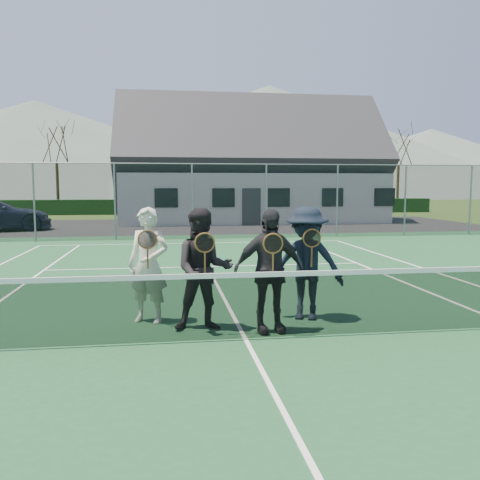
{
  "coord_description": "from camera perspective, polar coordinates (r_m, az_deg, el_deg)",
  "views": [
    {
      "loc": [
        -1.08,
        -6.77,
        2.15
      ],
      "look_at": [
        0.14,
        1.5,
        1.25
      ],
      "focal_mm": 38.0,
      "sensor_mm": 36.0,
      "label": 1
    }
  ],
  "objects": [
    {
      "name": "hill_west",
      "position": [
        104.77,
        -21.92,
        9.47
      ],
      "size": [
        110.0,
        110.0,
        18.0
      ],
      "primitive_type": "cone",
      "color": "#516159",
      "rests_on": "ground"
    },
    {
      "name": "tree_b",
      "position": [
        40.71,
        -19.99,
        10.93
      ],
      "size": [
        3.2,
        3.2,
        7.77
      ],
      "color": "#352313",
      "rests_on": "ground"
    },
    {
      "name": "player_d",
      "position": [
        8.13,
        7.49,
        -2.61
      ],
      "size": [
        1.33,
        1.06,
        1.8
      ],
      "color": "black",
      "rests_on": "court_surface"
    },
    {
      "name": "tarmac_carpark",
      "position": [
        27.01,
        -14.61,
        1.4
      ],
      "size": [
        40.0,
        12.0,
        0.01
      ],
      "primitive_type": "cube",
      "color": "black",
      "rests_on": "ground"
    },
    {
      "name": "court_surface",
      "position": [
        7.18,
        0.62,
        -11.2
      ],
      "size": [
        30.0,
        30.0,
        0.02
      ],
      "primitive_type": "cube",
      "color": "#1C4C2B",
      "rests_on": "ground"
    },
    {
      "name": "tree_c",
      "position": [
        40.05,
        -4.06,
        11.36
      ],
      "size": [
        3.2,
        3.2,
        7.77
      ],
      "color": "#372514",
      "rests_on": "ground"
    },
    {
      "name": "hill_centre",
      "position": [
        104.3,
        3.32,
        11.02
      ],
      "size": [
        120.0,
        120.0,
        22.0
      ],
      "primitive_type": "cone",
      "color": "#57685E",
      "rests_on": "ground"
    },
    {
      "name": "clubhouse",
      "position": [
        31.24,
        0.96,
        9.53
      ],
      "size": [
        15.6,
        8.2,
        7.7
      ],
      "color": "silver",
      "rests_on": "ground"
    },
    {
      "name": "tennis_net",
      "position": [
        7.04,
        0.63,
        -7.08
      ],
      "size": [
        11.68,
        0.08,
        1.1
      ],
      "color": "slate",
      "rests_on": "ground"
    },
    {
      "name": "player_a",
      "position": [
        8.0,
        -10.24,
        -2.79
      ],
      "size": [
        0.77,
        0.65,
        1.8
      ],
      "color": "silver",
      "rests_on": "court_surface"
    },
    {
      "name": "player_b",
      "position": [
        7.46,
        -4.12,
        -3.35
      ],
      "size": [
        0.89,
        0.7,
        1.8
      ],
      "color": "black",
      "rests_on": "court_surface"
    },
    {
      "name": "hill_east",
      "position": [
        116.3,
        20.63,
        8.16
      ],
      "size": [
        90.0,
        90.0,
        14.0
      ],
      "primitive_type": "cone",
      "color": "#57685F",
      "rests_on": "ground"
    },
    {
      "name": "tree_e",
      "position": [
        44.26,
        17.45,
        10.6
      ],
      "size": [
        3.2,
        3.2,
        7.77
      ],
      "color": "#3D2A16",
      "rests_on": "ground"
    },
    {
      "name": "hedge_row",
      "position": [
        38.82,
        -6.84,
        3.75
      ],
      "size": [
        40.0,
        1.2,
        1.1
      ],
      "primitive_type": "cube",
      "color": "black",
      "rests_on": "ground"
    },
    {
      "name": "ground",
      "position": [
        26.88,
        -6.1,
        1.53
      ],
      "size": [
        220.0,
        220.0,
        0.0
      ],
      "primitive_type": "plane",
      "color": "#314C1B",
      "rests_on": "ground"
    },
    {
      "name": "tree_d",
      "position": [
        42.02,
        9.92,
        11.04
      ],
      "size": [
        3.2,
        3.2,
        7.77
      ],
      "color": "#331D12",
      "rests_on": "ground"
    },
    {
      "name": "perimeter_fence",
      "position": [
        20.31,
        -5.39,
        4.36
      ],
      "size": [
        30.07,
        0.07,
        3.02
      ],
      "color": "slate",
      "rests_on": "ground"
    },
    {
      "name": "court_markings",
      "position": [
        7.18,
        0.62,
        -11.08
      ],
      "size": [
        11.03,
        23.83,
        0.01
      ],
      "color": "white",
      "rests_on": "court_surface"
    },
    {
      "name": "player_c",
      "position": [
        7.36,
        3.26,
        -3.47
      ],
      "size": [
        1.09,
        0.55,
        1.8
      ],
      "color": "black",
      "rests_on": "court_surface"
    }
  ]
}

